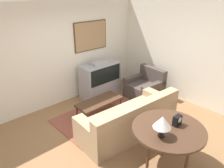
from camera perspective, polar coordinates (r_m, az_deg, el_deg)
The scene contains 11 objects.
ground_plane at distance 4.89m, azimuth 0.32°, elevation -13.25°, with size 12.00×12.00×0.00m, color #8E6642.
wall_back at distance 5.87m, azimuth -13.94°, elevation 7.47°, with size 12.00×0.10×2.70m.
wall_right at distance 6.21m, azimuth 18.60°, elevation 7.77°, with size 0.06×12.00×2.70m.
area_rug at distance 5.53m, azimuth -2.84°, elevation -8.28°, with size 2.19×1.43×0.01m.
tv at distance 6.38m, azimuth -3.14°, elevation 1.27°, with size 1.17×0.54×1.05m.
couch at distance 4.81m, azimuth 4.63°, elevation -9.48°, with size 2.31×1.02×0.85m.
armchair at distance 6.39m, azimuth 8.61°, elevation -1.00°, with size 0.93×0.96×0.84m.
coffee_table at distance 5.39m, azimuth -3.30°, elevation -4.77°, with size 1.17×0.50×0.41m.
console_table at distance 3.88m, azimuth 14.55°, elevation -11.87°, with size 1.24×1.24×0.80m.
table_lamp at distance 3.49m, azimuth 13.04°, elevation -9.69°, with size 0.29×0.29×0.36m.
mantel_clock at distance 3.91m, azimuth 16.67°, elevation -9.12°, with size 0.16×0.10×0.18m.
Camera 1 is at (-2.65, -2.84, 2.97)m, focal length 35.00 mm.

